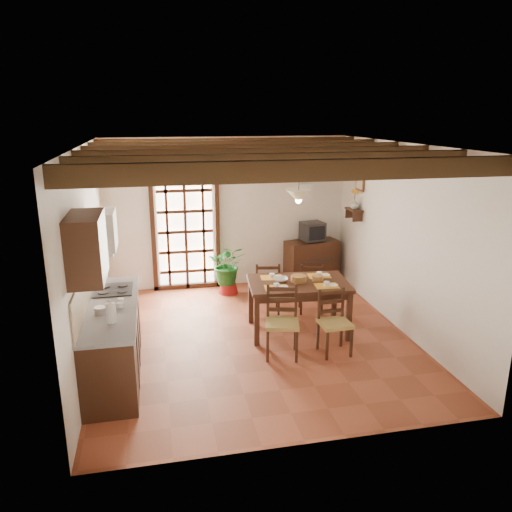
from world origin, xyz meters
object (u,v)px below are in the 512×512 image
object	(u,v)px
kitchen_counter	(113,338)
sideboard	(311,262)
potted_plant	(228,263)
pendant_lamp	(299,195)
chair_near_right	(334,334)
dining_table	(298,288)
crt_tv	(313,231)
chair_near_left	(282,335)
chair_far_right	(311,296)
chair_far_left	(267,297)

from	to	relation	value
kitchen_counter	sideboard	xyz separation A→B (m)	(3.54, 2.83, -0.05)
potted_plant	pendant_lamp	bearing A→B (deg)	-66.51
chair_near_right	pendant_lamp	distance (m)	2.02
dining_table	potted_plant	xyz separation A→B (m)	(-0.77, 1.88, -0.12)
sideboard	crt_tv	world-z (taller)	crt_tv
chair_near_left	crt_tv	size ratio (longest dim) A/B	2.10
chair_far_right	pendant_lamp	xyz separation A→B (m)	(-0.44, -0.61, 1.81)
chair_far_left	sideboard	world-z (taller)	chair_far_left
chair_far_right	sideboard	xyz separation A→B (m)	(0.46, 1.39, 0.16)
potted_plant	sideboard	bearing A→B (deg)	7.74
potted_plant	dining_table	bearing A→B (deg)	-67.64
sideboard	kitchen_counter	bearing A→B (deg)	-152.03
chair_far_right	pendant_lamp	distance (m)	1.96
dining_table	chair_far_right	xyz separation A→B (m)	(0.44, 0.71, -0.42)
kitchen_counter	potted_plant	distance (m)	3.20
chair_near_right	pendant_lamp	bearing A→B (deg)	105.41
chair_near_right	pendant_lamp	world-z (taller)	pendant_lamp
kitchen_counter	chair_near_left	xyz separation A→B (m)	(2.21, 0.01, -0.17)
chair_near_left	sideboard	world-z (taller)	chair_near_left
chair_far_left	potted_plant	bearing A→B (deg)	-56.73
chair_near_right	potted_plant	size ratio (longest dim) A/B	0.46
sideboard	potted_plant	xyz separation A→B (m)	(-1.67, -0.23, 0.14)
chair_near_right	chair_far_right	xyz separation A→B (m)	(0.15, 1.50, -0.01)
kitchen_counter	chair_far_right	bearing A→B (deg)	24.94
crt_tv	pendant_lamp	xyz separation A→B (m)	(-0.90, -2.00, 1.04)
sideboard	potted_plant	size ratio (longest dim) A/B	0.52
chair_near_left	pendant_lamp	world-z (taller)	pendant_lamp
kitchen_counter	pendant_lamp	xyz separation A→B (m)	(2.64, 0.82, 1.60)
chair_far_left	crt_tv	xyz separation A→B (m)	(1.19, 1.32, 0.76)
chair_near_left	chair_far_right	distance (m)	1.67
crt_tv	chair_far_right	bearing A→B (deg)	-118.33
chair_near_right	pendant_lamp	xyz separation A→B (m)	(-0.29, 0.88, 1.80)
chair_near_right	dining_table	bearing A→B (deg)	107.55
crt_tv	kitchen_counter	bearing A→B (deg)	-151.45
dining_table	chair_near_left	distance (m)	0.92
chair_near_left	chair_far_right	size ratio (longest dim) A/B	1.12
chair_near_right	crt_tv	world-z (taller)	crt_tv
potted_plant	pendant_lamp	size ratio (longest dim) A/B	2.28
chair_near_right	chair_near_left	bearing A→B (deg)	171.56
chair_near_left	crt_tv	bearing A→B (deg)	77.87
chair_far_left	chair_far_right	bearing A→B (deg)	-175.94
chair_far_right	crt_tv	world-z (taller)	crt_tv
dining_table	pendant_lamp	size ratio (longest dim) A/B	1.84
dining_table	chair_far_right	world-z (taller)	chair_far_right
chair_near_left	chair_far_right	xyz separation A→B (m)	(0.87, 1.42, -0.03)
chair_near_left	sideboard	distance (m)	3.12
chair_far_right	pendant_lamp	bearing A→B (deg)	67.10
chair_far_left	chair_far_right	distance (m)	0.73
dining_table	chair_far_left	size ratio (longest dim) A/B	1.73
chair_far_right	potted_plant	distance (m)	1.71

